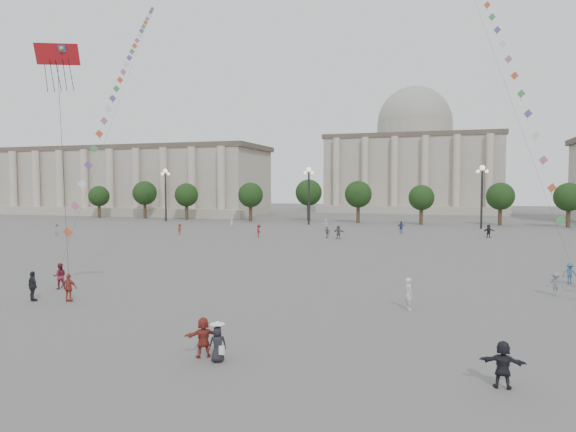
% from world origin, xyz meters
% --- Properties ---
extents(ground, '(360.00, 360.00, 0.00)m').
position_xyz_m(ground, '(0.00, 0.00, 0.00)').
color(ground, '#54524F').
rests_on(ground, ground).
extents(hall_west, '(84.00, 26.22, 17.20)m').
position_xyz_m(hall_west, '(-75.00, 93.89, 8.43)').
color(hall_west, '#A69F8B').
rests_on(hall_west, ground).
extents(hall_central, '(48.30, 34.30, 35.50)m').
position_xyz_m(hall_central, '(0.00, 129.22, 14.23)').
color(hall_central, '#A69F8B').
rests_on(hall_central, ground).
extents(tree_row, '(137.12, 5.12, 8.00)m').
position_xyz_m(tree_row, '(0.00, 78.00, 5.39)').
color(tree_row, '#392B1C').
rests_on(tree_row, ground).
extents(lamp_post_far_west, '(2.00, 0.90, 10.65)m').
position_xyz_m(lamp_post_far_west, '(-45.00, 70.00, 7.35)').
color(lamp_post_far_west, '#262628').
rests_on(lamp_post_far_west, ground).
extents(lamp_post_mid_west, '(2.00, 0.90, 10.65)m').
position_xyz_m(lamp_post_mid_west, '(-15.00, 70.00, 7.35)').
color(lamp_post_mid_west, '#262628').
rests_on(lamp_post_mid_west, ground).
extents(lamp_post_mid_east, '(2.00, 0.90, 10.65)m').
position_xyz_m(lamp_post_mid_east, '(15.00, 70.00, 7.35)').
color(lamp_post_mid_east, '#262628').
rests_on(lamp_post_mid_east, ground).
extents(person_crowd_0, '(1.21, 0.73, 1.92)m').
position_xyz_m(person_crowd_0, '(2.96, 56.57, 0.96)').
color(person_crowd_0, '#394281').
rests_on(person_crowd_0, ground).
extents(person_crowd_1, '(1.11, 1.04, 1.81)m').
position_xyz_m(person_crowd_1, '(-43.73, 38.26, 0.90)').
color(person_crowd_1, '#BAB9B5').
rests_on(person_crowd_1, ground).
extents(person_crowd_2, '(0.64, 1.09, 1.67)m').
position_xyz_m(person_crowd_2, '(-28.06, 45.46, 0.84)').
color(person_crowd_2, brown).
rests_on(person_crowd_2, ground).
extents(person_crowd_3, '(1.59, 0.56, 1.70)m').
position_xyz_m(person_crowd_3, '(11.61, -2.38, 0.85)').
color(person_crowd_3, black).
rests_on(person_crowd_3, ground).
extents(person_crowd_4, '(1.73, 1.28, 1.82)m').
position_xyz_m(person_crowd_4, '(-9.32, 59.55, 0.91)').
color(person_crowd_4, white).
rests_on(person_crowd_4, ground).
extents(person_crowd_6, '(1.15, 0.87, 1.57)m').
position_xyz_m(person_crowd_6, '(16.44, 15.15, 0.79)').
color(person_crowd_6, slate).
rests_on(person_crowd_6, ground).
extents(person_crowd_9, '(1.74, 1.32, 1.83)m').
position_xyz_m(person_crowd_9, '(15.08, 54.22, 0.91)').
color(person_crowd_9, black).
rests_on(person_crowd_9, ground).
extents(person_crowd_10, '(0.44, 0.65, 1.75)m').
position_xyz_m(person_crowd_10, '(-23.86, 54.82, 0.87)').
color(person_crowd_10, silver).
rests_on(person_crowd_10, ground).
extents(person_crowd_12, '(1.82, 1.26, 1.89)m').
position_xyz_m(person_crowd_12, '(-4.47, 46.46, 0.94)').
color(person_crowd_12, slate).
rests_on(person_crowd_12, ground).
extents(person_crowd_13, '(0.68, 0.80, 1.86)m').
position_xyz_m(person_crowd_13, '(7.58, 8.47, 0.93)').
color(person_crowd_13, silver).
rests_on(person_crowd_13, ground).
extents(person_crowd_16, '(0.95, 0.63, 1.50)m').
position_xyz_m(person_crowd_16, '(-6.26, 47.37, 0.75)').
color(person_crowd_16, '#5D5D61').
rests_on(person_crowd_16, ground).
extents(person_crowd_17, '(1.25, 1.35, 1.82)m').
position_xyz_m(person_crowd_17, '(-15.63, 45.48, 0.91)').
color(person_crowd_17, maroon).
rests_on(person_crowd_17, ground).
extents(tourist_0, '(1.07, 0.57, 1.73)m').
position_xyz_m(tourist_0, '(-12.63, 4.24, 0.87)').
color(tourist_0, '#A0362B').
rests_on(tourist_0, ground).
extents(tourist_1, '(1.19, 0.87, 1.87)m').
position_xyz_m(tourist_1, '(-14.89, 3.71, 0.94)').
color(tourist_1, black).
rests_on(tourist_1, ground).
extents(tourist_2, '(1.59, 1.27, 1.69)m').
position_xyz_m(tourist_2, '(-0.00, -2.58, 0.85)').
color(tourist_2, maroon).
rests_on(tourist_2, ground).
extents(kite_flyer_0, '(1.11, 1.08, 1.80)m').
position_xyz_m(kite_flyer_0, '(-16.03, 7.33, 0.90)').
color(kite_flyer_0, maroon).
rests_on(kite_flyer_0, ground).
extents(kite_flyer_1, '(1.04, 0.66, 1.53)m').
position_xyz_m(kite_flyer_1, '(18.29, 20.18, 0.76)').
color(kite_flyer_1, '#36597A').
rests_on(kite_flyer_1, ground).
extents(hat_person, '(0.85, 0.75, 1.69)m').
position_xyz_m(hat_person, '(0.82, -2.93, 0.80)').
color(hat_person, black).
rests_on(hat_person, ground).
extents(dragon_kite, '(2.48, 2.47, 13.32)m').
position_xyz_m(dragon_kite, '(-9.94, 0.73, 13.26)').
color(dragon_kite, '#AF1218').
rests_on(dragon_kite, ground).
extents(kite_train_west, '(22.09, 46.28, 63.56)m').
position_xyz_m(kite_train_west, '(-27.55, 32.19, 21.12)').
color(kite_train_west, '#3F3F3F').
rests_on(kite_train_west, ground).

